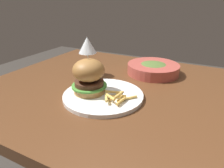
# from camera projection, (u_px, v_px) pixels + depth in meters

# --- Properties ---
(dining_table) EXTENTS (1.22, 0.88, 0.74)m
(dining_table) POSITION_uv_depth(u_px,v_px,m) (136.00, 111.00, 0.81)
(dining_table) COLOR #56331C
(dining_table) RESTS_ON ground
(main_plate) EXTENTS (0.29, 0.29, 0.01)m
(main_plate) POSITION_uv_depth(u_px,v_px,m) (103.00, 95.00, 0.71)
(main_plate) COLOR white
(main_plate) RESTS_ON dining_table
(burger_sandwich) EXTENTS (0.13, 0.13, 0.13)m
(burger_sandwich) POSITION_uv_depth(u_px,v_px,m) (89.00, 76.00, 0.70)
(burger_sandwich) COLOR #B78447
(burger_sandwich) RESTS_ON main_plate
(fries_pile) EXTENTS (0.11, 0.10, 0.03)m
(fries_pile) POSITION_uv_depth(u_px,v_px,m) (117.00, 97.00, 0.66)
(fries_pile) COLOR #E0B251
(fries_pile) RESTS_ON main_plate
(wine_glass) EXTENTS (0.08, 0.08, 0.18)m
(wine_glass) POSITION_uv_depth(u_px,v_px,m) (87.00, 46.00, 0.87)
(wine_glass) COLOR silver
(wine_glass) RESTS_ON dining_table
(soup_bowl) EXTENTS (0.24, 0.24, 0.05)m
(soup_bowl) POSITION_uv_depth(u_px,v_px,m) (153.00, 68.00, 0.93)
(soup_bowl) COLOR #B24C42
(soup_bowl) RESTS_ON dining_table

